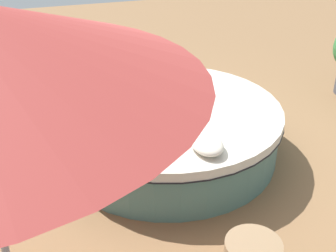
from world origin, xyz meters
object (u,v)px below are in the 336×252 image
Objects in this scene: throw_pillow_0 at (85,104)px; throw_pillow_2 at (206,143)px; throw_pillow_1 at (118,138)px; round_bed at (168,130)px.

throw_pillow_2 is at bearing 41.77° from throw_pillow_0.
throw_pillow_0 is at bearing -165.34° from throw_pillow_1.
throw_pillow_0 reaches higher than round_bed.
throw_pillow_1 is at bearing -47.52° from round_bed.
throw_pillow_0 is 0.90m from throw_pillow_1.
round_bed is 5.60× the size of throw_pillow_1.
round_bed is 1.09m from throw_pillow_2.
round_bed is at bearing -174.32° from throw_pillow_2.
throw_pillow_2 is (0.34, 0.85, -0.01)m from throw_pillow_1.
round_bed is at bearing 132.48° from throw_pillow_1.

